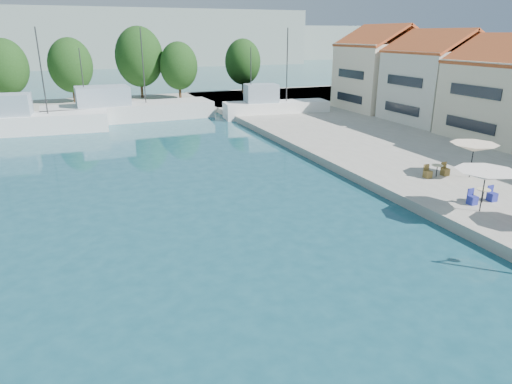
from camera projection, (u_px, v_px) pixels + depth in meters
name	position (u px, v px, depth m)	size (l,w,h in m)	color
quay_far	(94.00, 107.00, 58.17)	(90.00, 16.00, 0.60)	gray
hill_east	(208.00, 43.00, 172.24)	(140.00, 40.00, 12.00)	gray
building_05	(437.00, 75.00, 45.82)	(8.40, 8.80, 9.70)	silver
building_06	(383.00, 67.00, 53.64)	(9.00, 8.80, 10.20)	#F5E3C4
trawler_02	(30.00, 122.00, 44.18)	(13.97, 4.50, 10.20)	white
trawler_03	(126.00, 110.00, 50.91)	(18.55, 5.44, 10.20)	silver
trawler_04	(274.00, 108.00, 52.58)	(12.34, 4.55, 10.20)	white
tree_04	(5.00, 67.00, 56.04)	(5.50, 5.50, 8.14)	#3F2B19
tree_05	(71.00, 65.00, 58.71)	(5.53, 5.53, 8.19)	#3F2B19
tree_06	(139.00, 57.00, 62.84)	(6.51, 6.51, 9.63)	#3F2B19
tree_07	(179.00, 66.00, 62.53)	(5.15, 5.15, 7.63)	#3F2B19
tree_08	(243.00, 62.00, 68.44)	(5.36, 5.36, 7.94)	#3F2B19
umbrella_white	(486.00, 175.00, 22.63)	(3.02, 3.02, 2.17)	black
umbrella_cream	(474.00, 148.00, 28.15)	(2.87, 2.87, 2.17)	black
cafe_table_02	(482.00, 198.00, 24.35)	(1.82, 0.70, 0.76)	black
cafe_table_03	(437.00, 172.00, 28.81)	(1.82, 0.70, 0.76)	black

